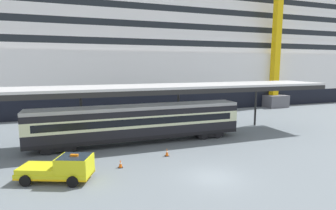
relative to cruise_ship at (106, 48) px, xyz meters
name	(u,v)px	position (x,y,z in m)	size (l,w,h in m)	color
ground_plane	(213,178)	(2.71, -41.04, -11.84)	(400.00, 400.00, 0.00)	slate
cruise_ship	(106,48)	(0.00, 0.00, 0.00)	(130.62, 25.90, 34.07)	black
platform_canopy	(138,88)	(-0.33, -29.82, -5.91)	(46.27, 6.25, 6.16)	silver
train_carriage	(139,122)	(-0.33, -30.22, -9.54)	(22.51, 2.81, 4.11)	black
service_truck	(62,168)	(-7.89, -37.91, -10.85)	(5.58, 3.84, 2.02)	yellow
traffic_cone_near	(167,152)	(1.05, -35.28, -11.47)	(0.36, 0.36, 0.76)	black
traffic_cone_mid	(120,164)	(-3.50, -36.72, -11.52)	(0.36, 0.36, 0.67)	black
dockside_crane	(280,15)	(32.01, -13.62, 6.30)	(11.82, 4.40, 59.95)	#595960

